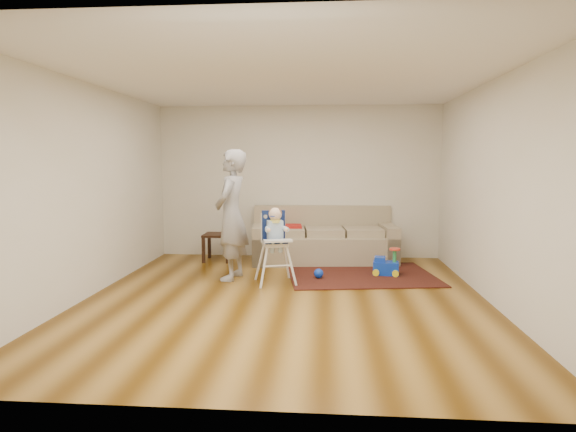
# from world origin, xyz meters

# --- Properties ---
(ground) EXTENTS (5.50, 5.50, 0.00)m
(ground) POSITION_xyz_m (0.00, 0.00, 0.00)
(ground) COLOR #4E2E06
(ground) RESTS_ON ground
(room_envelope) EXTENTS (5.04, 5.52, 2.72)m
(room_envelope) POSITION_xyz_m (0.00, 0.53, 1.88)
(room_envelope) COLOR beige
(room_envelope) RESTS_ON ground
(sofa) EXTENTS (2.50, 1.21, 0.93)m
(sofa) POSITION_xyz_m (0.47, 2.30, 0.47)
(sofa) COLOR gray
(sofa) RESTS_ON ground
(side_table) EXTENTS (0.47, 0.47, 0.47)m
(side_table) POSITION_xyz_m (-1.36, 2.23, 0.24)
(side_table) COLOR black
(side_table) RESTS_ON ground
(area_rug) EXTENTS (2.36, 1.91, 0.02)m
(area_rug) POSITION_xyz_m (1.03, 1.32, 0.01)
(area_rug) COLOR black
(area_rug) RESTS_ON ground
(ride_on_toy) EXTENTS (0.41, 0.31, 0.41)m
(ride_on_toy) POSITION_xyz_m (1.41, 1.34, 0.22)
(ride_on_toy) COLOR #0E37C4
(ride_on_toy) RESTS_ON area_rug
(toy_ball) EXTENTS (0.14, 0.14, 0.14)m
(toy_ball) POSITION_xyz_m (0.40, 1.03, 0.09)
(toy_ball) COLOR #0E37C4
(toy_ball) RESTS_ON area_rug
(high_chair) EXTENTS (0.62, 0.62, 1.08)m
(high_chair) POSITION_xyz_m (-0.21, 0.76, 0.52)
(high_chair) COLOR silver
(high_chair) RESTS_ON ground
(adult) EXTENTS (0.54, 0.74, 1.89)m
(adult) POSITION_xyz_m (-0.87, 0.96, 0.94)
(adult) COLOR gray
(adult) RESTS_ON ground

